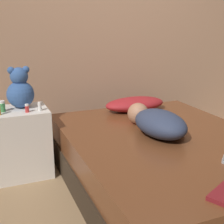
% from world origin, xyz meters
% --- Properties ---
extents(ground_plane, '(12.00, 12.00, 0.00)m').
position_xyz_m(ground_plane, '(0.00, 0.00, 0.00)').
color(ground_plane, '#937551').
extents(wall_back, '(8.00, 0.06, 2.60)m').
position_xyz_m(wall_back, '(0.00, 1.29, 1.30)').
color(wall_back, tan).
rests_on(wall_back, ground_plane).
extents(bed, '(1.52, 2.03, 0.42)m').
position_xyz_m(bed, '(0.00, 0.00, 0.21)').
color(bed, '#2D2319').
rests_on(bed, ground_plane).
extents(nightstand, '(0.50, 0.42, 0.59)m').
position_xyz_m(nightstand, '(-1.07, 0.67, 0.30)').
color(nightstand, silver).
rests_on(nightstand, ground_plane).
extents(pillow, '(0.63, 0.31, 0.14)m').
position_xyz_m(pillow, '(0.10, 0.79, 0.49)').
color(pillow, maroon).
rests_on(pillow, bed).
extents(person_lying, '(0.37, 0.72, 0.21)m').
position_xyz_m(person_lying, '(-0.05, 0.10, 0.53)').
color(person_lying, '#2D3851').
rests_on(person_lying, bed).
extents(teddy_bear, '(0.23, 0.23, 0.35)m').
position_xyz_m(teddy_bear, '(-1.02, 0.72, 0.74)').
color(teddy_bear, '#335693').
rests_on(teddy_bear, nightstand).
extents(bottle_red, '(0.03, 0.03, 0.07)m').
position_xyz_m(bottle_red, '(-1.00, 0.55, 0.62)').
color(bottle_red, '#B72D2D').
rests_on(bottle_red, nightstand).
extents(bottle_green, '(0.05, 0.05, 0.09)m').
position_xyz_m(bottle_green, '(-1.19, 0.65, 0.63)').
color(bottle_green, '#3D8E4C').
rests_on(bottle_green, nightstand).
extents(bottle_white, '(0.03, 0.03, 0.07)m').
position_xyz_m(bottle_white, '(-0.89, 0.56, 0.63)').
color(bottle_white, white).
rests_on(bottle_white, nightstand).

